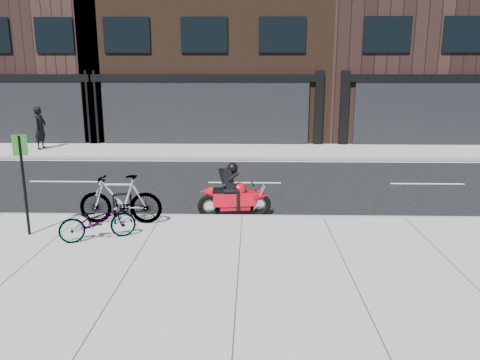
{
  "coord_description": "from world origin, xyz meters",
  "views": [
    {
      "loc": [
        0.23,
        -13.04,
        3.69
      ],
      "look_at": [
        -0.07,
        -1.37,
        0.9
      ],
      "focal_mm": 35.0,
      "sensor_mm": 36.0,
      "label": 1
    }
  ],
  "objects_px": {
    "motorcycle": "(238,195)",
    "sign_post": "(23,176)",
    "bike_rack": "(123,206)",
    "bicycle_front": "(97,221)",
    "bicycle_rear": "(120,199)",
    "pedestrian": "(40,128)"
  },
  "relations": [
    {
      "from": "bike_rack",
      "to": "motorcycle",
      "type": "bearing_deg",
      "value": 20.78
    },
    {
      "from": "motorcycle",
      "to": "sign_post",
      "type": "xyz_separation_m",
      "value": [
        -4.53,
        -1.84,
        0.88
      ]
    },
    {
      "from": "bicycle_front",
      "to": "bicycle_rear",
      "type": "relative_size",
      "value": 0.82
    },
    {
      "from": "sign_post",
      "to": "motorcycle",
      "type": "bearing_deg",
      "value": 5.66
    },
    {
      "from": "bike_rack",
      "to": "bicycle_front",
      "type": "relative_size",
      "value": 0.46
    },
    {
      "from": "motorcycle",
      "to": "pedestrian",
      "type": "distance_m",
      "value": 13.07
    },
    {
      "from": "bike_rack",
      "to": "pedestrian",
      "type": "relative_size",
      "value": 0.38
    },
    {
      "from": "motorcycle",
      "to": "pedestrian",
      "type": "relative_size",
      "value": 0.99
    },
    {
      "from": "bike_rack",
      "to": "sign_post",
      "type": "xyz_separation_m",
      "value": [
        -1.86,
        -0.82,
        0.89
      ]
    },
    {
      "from": "bicycle_front",
      "to": "pedestrian",
      "type": "xyz_separation_m",
      "value": [
        -6.27,
        11.39,
        0.54
      ]
    },
    {
      "from": "bike_rack",
      "to": "motorcycle",
      "type": "relative_size",
      "value": 0.39
    },
    {
      "from": "bicycle_rear",
      "to": "pedestrian",
      "type": "relative_size",
      "value": 1.02
    },
    {
      "from": "motorcycle",
      "to": "pedestrian",
      "type": "xyz_separation_m",
      "value": [
        -9.18,
        9.29,
        0.51
      ]
    },
    {
      "from": "bike_rack",
      "to": "motorcycle",
      "type": "xyz_separation_m",
      "value": [
        2.67,
        1.01,
        0.01
      ]
    },
    {
      "from": "bicycle_rear",
      "to": "motorcycle",
      "type": "distance_m",
      "value": 2.9
    },
    {
      "from": "bicycle_rear",
      "to": "pedestrian",
      "type": "height_order",
      "value": "pedestrian"
    },
    {
      "from": "bicycle_front",
      "to": "motorcycle",
      "type": "distance_m",
      "value": 3.59
    },
    {
      "from": "bike_rack",
      "to": "sign_post",
      "type": "relative_size",
      "value": 0.33
    },
    {
      "from": "motorcycle",
      "to": "sign_post",
      "type": "relative_size",
      "value": 0.85
    },
    {
      "from": "bike_rack",
      "to": "bicycle_rear",
      "type": "relative_size",
      "value": 0.38
    },
    {
      "from": "bicycle_front",
      "to": "bicycle_rear",
      "type": "distance_m",
      "value": 1.12
    },
    {
      "from": "pedestrian",
      "to": "sign_post",
      "type": "xyz_separation_m",
      "value": [
        4.64,
        -11.13,
        0.37
      ]
    }
  ]
}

